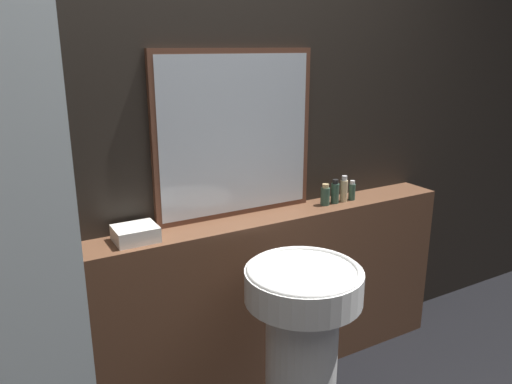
{
  "coord_description": "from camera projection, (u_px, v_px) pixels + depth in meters",
  "views": [
    {
      "loc": [
        -0.97,
        -0.77,
        1.69
      ],
      "look_at": [
        0.1,
        1.1,
        1.06
      ],
      "focal_mm": 35.0,
      "sensor_mm": 36.0,
      "label": 1
    }
  ],
  "objects": [
    {
      "name": "lotion_bottle",
      "position": [
        344.0,
        190.0,
        2.65
      ],
      "size": [
        0.04,
        0.04,
        0.14
      ],
      "color": "#C6B284",
      "rests_on": "vanity_counter"
    },
    {
      "name": "towel_stack",
      "position": [
        136.0,
        234.0,
        2.12
      ],
      "size": [
        0.18,
        0.15,
        0.07
      ],
      "color": "silver",
      "rests_on": "vanity_counter"
    },
    {
      "name": "wall_back",
      "position": [
        211.0,
        143.0,
        2.35
      ],
      "size": [
        8.0,
        0.06,
        2.5
      ],
      "color": "black",
      "rests_on": "ground_plane"
    },
    {
      "name": "mirror",
      "position": [
        236.0,
        135.0,
        2.35
      ],
      "size": [
        0.82,
        0.03,
        0.79
      ],
      "color": "#563323",
      "rests_on": "vanity_counter"
    },
    {
      "name": "shampoo_bottle",
      "position": [
        325.0,
        195.0,
        2.6
      ],
      "size": [
        0.05,
        0.05,
        0.11
      ],
      "color": "#2D4C3D",
      "rests_on": "vanity_counter"
    },
    {
      "name": "body_wash_bottle",
      "position": [
        352.0,
        191.0,
        2.69
      ],
      "size": [
        0.04,
        0.04,
        0.11
      ],
      "color": "#2D4C3D",
      "rests_on": "vanity_counter"
    },
    {
      "name": "vanity_counter",
      "position": [
        227.0,
        308.0,
        2.46
      ],
      "size": [
        2.57,
        0.22,
        0.89
      ],
      "color": "brown",
      "rests_on": "ground_plane"
    },
    {
      "name": "pedestal_sink",
      "position": [
        302.0,
        343.0,
        2.08
      ],
      "size": [
        0.48,
        0.48,
        0.84
      ],
      "color": "white",
      "rests_on": "ground_plane"
    },
    {
      "name": "conditioner_bottle",
      "position": [
        335.0,
        192.0,
        2.63
      ],
      "size": [
        0.04,
        0.04,
        0.13
      ],
      "color": "#2D4C3D",
      "rests_on": "vanity_counter"
    }
  ]
}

